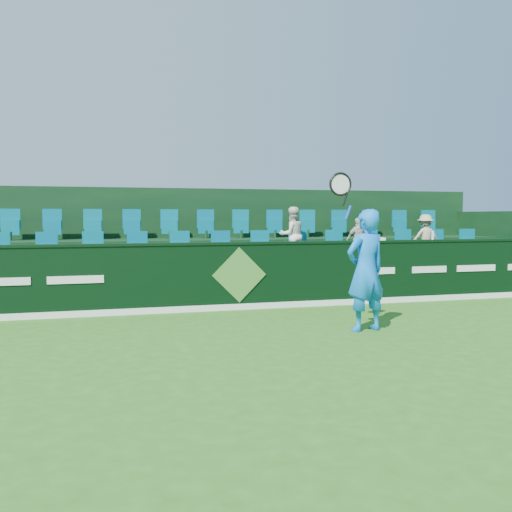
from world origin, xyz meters
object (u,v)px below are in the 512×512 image
object	(u,v)px
towel	(375,239)
tennis_player	(366,270)
spectator_right	(425,237)
spectator_left	(292,235)
drinks_bottle	(433,235)
spectator_middle	(359,240)

from	to	relation	value
towel	tennis_player	bearing A→B (deg)	-120.22
tennis_player	spectator_right	world-z (taller)	tennis_player
tennis_player	spectator_left	bearing A→B (deg)	88.81
tennis_player	spectator_right	size ratio (longest dim) A/B	2.35
tennis_player	drinks_bottle	size ratio (longest dim) A/B	13.38
spectator_left	drinks_bottle	world-z (taller)	spectator_left
tennis_player	spectator_right	bearing A→B (deg)	47.35
tennis_player	spectator_left	xyz separation A→B (m)	(0.08, 3.80, 0.44)
spectator_left	drinks_bottle	size ratio (longest dim) A/B	6.55
drinks_bottle	tennis_player	bearing A→B (deg)	-137.99
spectator_right	towel	world-z (taller)	spectator_right
spectator_left	spectator_middle	bearing A→B (deg)	175.47
spectator_right	drinks_bottle	xyz separation A→B (m)	(-0.52, -1.12, 0.09)
tennis_player	towel	distance (m)	3.12
tennis_player	spectator_middle	size ratio (longest dim) A/B	2.53
drinks_bottle	spectator_middle	bearing A→B (deg)	138.10
spectator_middle	drinks_bottle	world-z (taller)	spectator_middle
spectator_right	drinks_bottle	bearing A→B (deg)	72.87
spectator_middle	tennis_player	bearing A→B (deg)	67.94
spectator_left	towel	xyz separation A→B (m)	(1.48, -1.12, -0.06)
spectator_left	spectator_right	distance (m)	3.42
spectator_middle	drinks_bottle	xyz separation A→B (m)	(1.25, -1.12, 0.13)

